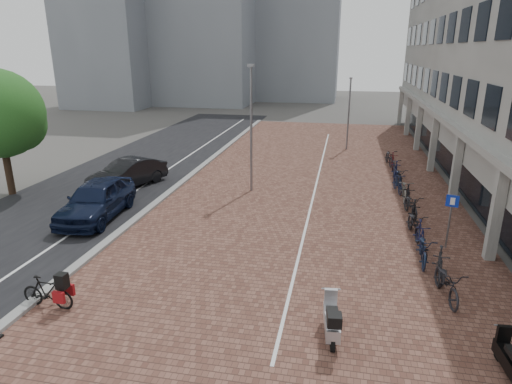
% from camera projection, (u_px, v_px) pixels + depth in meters
% --- Properties ---
extents(ground, '(140.00, 140.00, 0.00)m').
position_uv_depth(ground, '(217.00, 292.00, 13.44)').
color(ground, '#474442').
rests_on(ground, ground).
extents(plaza_brick, '(14.50, 42.00, 0.04)m').
position_uv_depth(plaza_brick, '(313.00, 183.00, 24.24)').
color(plaza_brick, brown).
rests_on(plaza_brick, ground).
extents(street_asphalt, '(8.00, 50.00, 0.03)m').
position_uv_depth(street_asphalt, '(129.00, 173.00, 26.31)').
color(street_asphalt, black).
rests_on(street_asphalt, ground).
extents(curb, '(0.35, 42.00, 0.14)m').
position_uv_depth(curb, '(191.00, 175.00, 25.56)').
color(curb, gray).
rests_on(curb, ground).
extents(lane_line, '(0.12, 44.00, 0.00)m').
position_uv_depth(lane_line, '(160.00, 174.00, 25.93)').
color(lane_line, white).
rests_on(lane_line, street_asphalt).
extents(parking_line, '(0.10, 30.00, 0.00)m').
position_uv_depth(parking_line, '(316.00, 183.00, 24.19)').
color(parking_line, white).
rests_on(parking_line, plaza_brick).
extents(car_navy, '(2.38, 5.09, 1.68)m').
position_uv_depth(car_navy, '(96.00, 200.00, 19.10)').
color(car_navy, black).
rests_on(car_navy, ground).
extents(car_dark, '(3.12, 4.79, 1.49)m').
position_uv_depth(car_dark, '(128.00, 174.00, 23.43)').
color(car_dark, black).
rests_on(car_dark, ground).
extents(hero_bike, '(1.65, 0.53, 1.15)m').
position_uv_depth(hero_bike, '(47.00, 292.00, 12.47)').
color(hero_bike, black).
rests_on(hero_bike, ground).
extents(scooter_front, '(0.67, 1.65, 1.10)m').
position_uv_depth(scooter_front, '(332.00, 319.00, 11.16)').
color(scooter_front, '#B9B9BF').
rests_on(scooter_front, ground).
extents(scooter_mid, '(0.57, 1.50, 1.01)m').
position_uv_depth(scooter_mid, '(511.00, 358.00, 9.80)').
color(scooter_mid, black).
rests_on(scooter_mid, ground).
extents(parking_sign, '(0.43, 0.16, 2.10)m').
position_uv_depth(parking_sign, '(450.00, 214.00, 15.92)').
color(parking_sign, slate).
rests_on(parking_sign, ground).
extents(lamp_near, '(0.12, 0.12, 6.34)m').
position_uv_depth(lamp_near, '(251.00, 131.00, 22.00)').
color(lamp_near, slate).
rests_on(lamp_near, ground).
extents(lamp_far, '(0.12, 0.12, 5.15)m').
position_uv_depth(lamp_far, '(349.00, 115.00, 31.65)').
color(lamp_far, gray).
rests_on(lamp_far, ground).
extents(street_tree, '(4.31, 4.31, 6.27)m').
position_uv_depth(street_tree, '(2.00, 116.00, 21.36)').
color(street_tree, '#382619').
rests_on(street_tree, ground).
extents(bike_row, '(1.23, 18.14, 1.05)m').
position_uv_depth(bike_row, '(407.00, 197.00, 20.47)').
color(bike_row, black).
rests_on(bike_row, ground).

